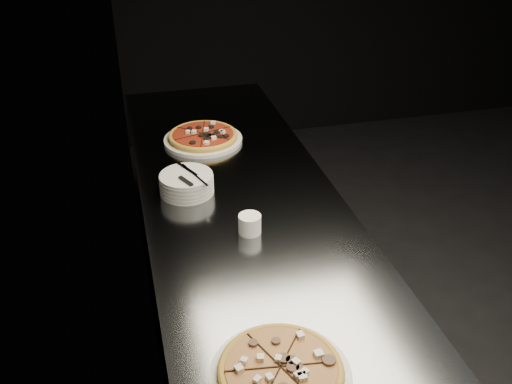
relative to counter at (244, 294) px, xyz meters
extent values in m
cube|color=black|center=(-0.37, 0.00, 0.94)|extent=(0.02, 5.00, 2.80)
cube|color=slate|center=(0.00, 0.00, -0.01)|extent=(0.70, 2.40, 0.90)
cube|color=slate|center=(0.00, 0.00, 0.45)|extent=(0.74, 2.44, 0.02)
cylinder|color=silver|center=(-0.10, -0.85, 0.47)|extent=(0.35, 0.35, 0.02)
cylinder|color=gold|center=(-0.10, -0.85, 0.48)|extent=(0.35, 0.35, 0.01)
torus|color=gold|center=(-0.10, -0.85, 0.49)|extent=(0.35, 0.35, 0.02)
cylinder|color=#EAA04E|center=(-0.10, -0.85, 0.49)|extent=(0.31, 0.31, 0.01)
cylinder|color=silver|center=(-0.06, 0.54, 0.47)|extent=(0.35, 0.35, 0.02)
cylinder|color=gold|center=(-0.06, 0.54, 0.48)|extent=(0.39, 0.39, 0.01)
torus|color=gold|center=(-0.06, 0.54, 0.49)|extent=(0.39, 0.39, 0.02)
cylinder|color=maroon|center=(-0.06, 0.54, 0.49)|extent=(0.34, 0.34, 0.01)
cylinder|color=silver|center=(-0.19, 0.11, 0.47)|extent=(0.20, 0.20, 0.02)
cylinder|color=silver|center=(-0.19, 0.11, 0.48)|extent=(0.20, 0.20, 0.02)
cylinder|color=silver|center=(-0.19, 0.11, 0.50)|extent=(0.20, 0.20, 0.02)
cylinder|color=silver|center=(-0.19, 0.11, 0.51)|extent=(0.20, 0.20, 0.02)
cylinder|color=silver|center=(-0.19, 0.11, 0.53)|extent=(0.20, 0.20, 0.02)
cube|color=silver|center=(-0.18, 0.15, 0.54)|extent=(0.07, 0.13, 0.00)
cube|color=black|center=(-0.20, 0.05, 0.54)|extent=(0.05, 0.08, 0.01)
cube|color=silver|center=(-0.16, 0.10, 0.54)|extent=(0.03, 0.20, 0.00)
cylinder|color=white|center=(-0.02, -0.22, 0.49)|extent=(0.08, 0.08, 0.07)
cylinder|color=black|center=(-0.02, -0.22, 0.52)|extent=(0.06, 0.06, 0.01)
camera|label=1|loc=(-0.40, -1.78, 1.57)|focal=40.00mm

